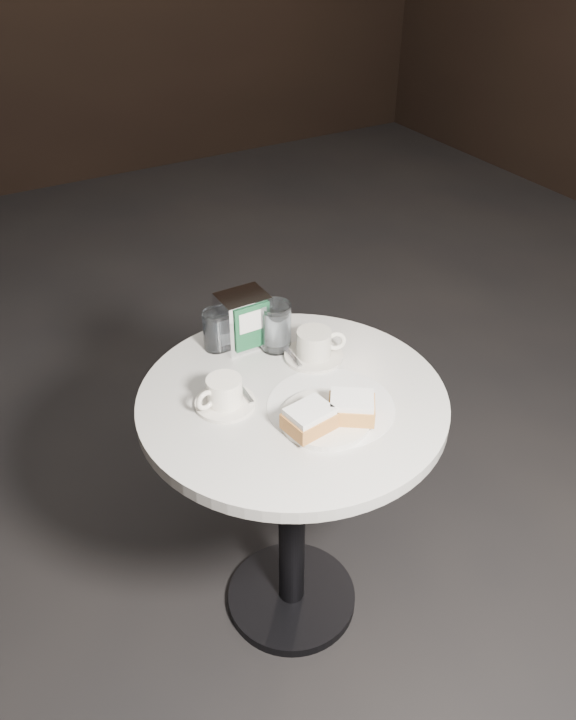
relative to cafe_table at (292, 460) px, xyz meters
The scene contains 9 objects.
ground 0.55m from the cafe_table, ahead, with size 7.00×7.00×0.00m, color black.
cafe_table is the anchor object (origin of this frame).
sugar_spill 0.22m from the cafe_table, 55.01° to the right, with size 0.28×0.28×0.00m, color white.
beignet_plate 0.26m from the cafe_table, 82.98° to the right, with size 0.23×0.23×0.06m.
coffee_cup_left 0.28m from the cafe_table, 163.14° to the left, with size 0.16×0.16×0.07m.
coffee_cup_right 0.28m from the cafe_table, 40.26° to the left, with size 0.18×0.18×0.07m.
water_glass_left 0.36m from the cafe_table, 104.25° to the left, with size 0.07×0.07×0.10m.
water_glass_right 0.32m from the cafe_table, 71.80° to the left, with size 0.10×0.10×0.12m.
napkin_dispenser 0.36m from the cafe_table, 89.45° to the left, with size 0.12×0.10×0.14m.
Camera 1 is at (-0.63, -1.07, 1.72)m, focal length 35.00 mm.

